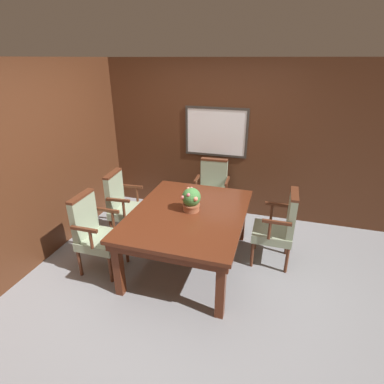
{
  "coord_description": "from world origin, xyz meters",
  "views": [
    {
      "loc": [
        1.04,
        -2.75,
        2.44
      ],
      "look_at": [
        0.08,
        0.44,
        0.94
      ],
      "focal_mm": 28.0,
      "sensor_mm": 36.0,
      "label": 1
    }
  ],
  "objects_px": {
    "potted_plant": "(191,200)",
    "chair_right_far": "(280,226)",
    "chair_head_far": "(212,189)",
    "dining_table": "(188,218)",
    "chair_left_near": "(95,231)",
    "chair_left_far": "(124,203)"
  },
  "relations": [
    {
      "from": "potted_plant",
      "to": "chair_right_far",
      "type": "bearing_deg",
      "value": 16.57
    },
    {
      "from": "chair_head_far",
      "to": "dining_table",
      "type": "bearing_deg",
      "value": -92.91
    },
    {
      "from": "chair_right_far",
      "to": "chair_head_far",
      "type": "distance_m",
      "value": 1.38
    },
    {
      "from": "dining_table",
      "to": "chair_left_near",
      "type": "relative_size",
      "value": 1.73
    },
    {
      "from": "potted_plant",
      "to": "chair_left_far",
      "type": "bearing_deg",
      "value": 164.39
    },
    {
      "from": "chair_left_far",
      "to": "potted_plant",
      "type": "distance_m",
      "value": 1.2
    },
    {
      "from": "chair_right_far",
      "to": "chair_head_far",
      "type": "bearing_deg",
      "value": -129.63
    },
    {
      "from": "dining_table",
      "to": "potted_plant",
      "type": "distance_m",
      "value": 0.24
    },
    {
      "from": "chair_head_far",
      "to": "potted_plant",
      "type": "bearing_deg",
      "value": -91.89
    },
    {
      "from": "chair_left_near",
      "to": "chair_left_far",
      "type": "bearing_deg",
      "value": 2.06
    },
    {
      "from": "dining_table",
      "to": "potted_plant",
      "type": "bearing_deg",
      "value": 64.65
    },
    {
      "from": "chair_left_far",
      "to": "chair_left_near",
      "type": "relative_size",
      "value": 1.0
    },
    {
      "from": "chair_left_far",
      "to": "chair_head_far",
      "type": "distance_m",
      "value": 1.41
    },
    {
      "from": "dining_table",
      "to": "chair_left_far",
      "type": "relative_size",
      "value": 1.73
    },
    {
      "from": "chair_left_far",
      "to": "potted_plant",
      "type": "bearing_deg",
      "value": -109.99
    },
    {
      "from": "chair_left_near",
      "to": "potted_plant",
      "type": "xyz_separation_m",
      "value": [
        1.08,
        0.46,
        0.36
      ]
    },
    {
      "from": "chair_head_far",
      "to": "chair_left_near",
      "type": "relative_size",
      "value": 1.0
    },
    {
      "from": "dining_table",
      "to": "chair_right_far",
      "type": "relative_size",
      "value": 1.73
    },
    {
      "from": "dining_table",
      "to": "chair_left_near",
      "type": "height_order",
      "value": "chair_left_near"
    },
    {
      "from": "chair_right_far",
      "to": "chair_head_far",
      "type": "height_order",
      "value": "same"
    },
    {
      "from": "dining_table",
      "to": "chair_left_near",
      "type": "xyz_separation_m",
      "value": [
        -1.05,
        -0.42,
        -0.12
      ]
    },
    {
      "from": "chair_right_far",
      "to": "potted_plant",
      "type": "xyz_separation_m",
      "value": [
        -1.05,
        -0.31,
        0.36
      ]
    }
  ]
}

